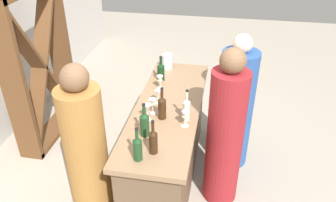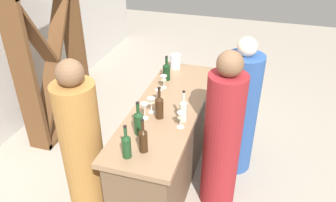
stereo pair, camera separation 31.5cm
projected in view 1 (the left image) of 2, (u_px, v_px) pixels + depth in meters
The scene contains 18 objects.
ground_plane at pixel (168, 176), 3.76m from camera, with size 12.00×12.00×0.00m, color #9E9384.
bar_counter at pixel (168, 142), 3.52m from camera, with size 1.96×0.63×0.92m.
wine_rack at pixel (40, 67), 4.00m from camera, with size 1.12×0.28×1.87m.
wine_bottle_leftmost_olive_green at pixel (138, 148), 2.55m from camera, with size 0.07×0.07×0.29m.
wine_bottle_second_left_amber_brown at pixel (153, 141), 2.62m from camera, with size 0.07×0.07×0.30m.
wine_bottle_center_olive_green at pixel (145, 123), 2.82m from camera, with size 0.08×0.08×0.31m.
wine_bottle_second_right_amber_brown at pixel (162, 107), 3.04m from camera, with size 0.08×0.08×0.32m.
wine_bottle_rightmost_clear_pale at pixel (186, 109), 3.02m from camera, with size 0.07×0.07×0.31m.
wine_bottle_far_right_dark_green at pixel (161, 71), 3.70m from camera, with size 0.08×0.08×0.28m.
wine_glass_near_left at pixel (185, 117), 2.93m from camera, with size 0.07×0.07×0.15m.
wine_glass_near_center at pixel (158, 94), 3.28m from camera, with size 0.07×0.07×0.14m.
wine_glass_near_right at pixel (153, 103), 3.11m from camera, with size 0.07×0.07×0.15m.
wine_glass_far_left at pixel (147, 109), 3.01m from camera, with size 0.07×0.07×0.16m.
wine_glass_far_center at pixel (160, 80), 3.54m from camera, with size 0.07×0.07×0.15m.
water_pitcher at pixel (167, 61), 3.97m from camera, with size 0.12×0.12×0.17m.
person_left_guest at pixel (235, 108), 3.64m from camera, with size 0.40×0.40×1.54m.
person_center_guest at pixel (225, 135), 3.14m from camera, with size 0.44×0.44×1.62m.
person_server_behind at pixel (87, 155), 2.92m from camera, with size 0.43×0.43×1.61m.
Camera 1 is at (-2.75, -0.50, 2.65)m, focal length 36.06 mm.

